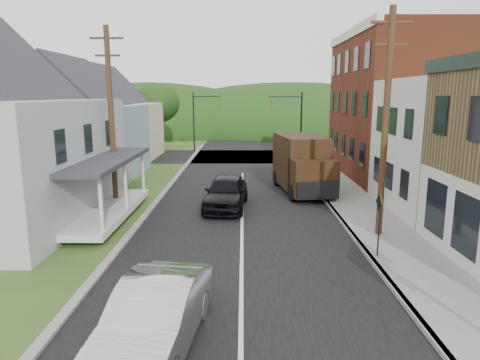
{
  "coord_description": "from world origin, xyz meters",
  "views": [
    {
      "loc": [
        0.05,
        -13.3,
        5.73
      ],
      "look_at": [
        -0.08,
        4.42,
        2.2
      ],
      "focal_mm": 32.0,
      "sensor_mm": 36.0,
      "label": 1
    }
  ],
  "objects_px": {
    "dark_sedan": "(226,192)",
    "silver_sedan": "(155,318)",
    "delivery_van": "(303,164)",
    "warning_sign": "(379,216)"
  },
  "relations": [
    {
      "from": "dark_sedan",
      "to": "silver_sedan",
      "type": "bearing_deg",
      "value": -90.5
    },
    {
      "from": "silver_sedan",
      "to": "delivery_van",
      "type": "relative_size",
      "value": 0.78
    },
    {
      "from": "silver_sedan",
      "to": "delivery_van",
      "type": "xyz_separation_m",
      "value": [
        5.5,
        16.22,
        0.89
      ]
    },
    {
      "from": "delivery_van",
      "to": "warning_sign",
      "type": "distance_m",
      "value": 10.76
    },
    {
      "from": "dark_sedan",
      "to": "warning_sign",
      "type": "height_order",
      "value": "warning_sign"
    },
    {
      "from": "dark_sedan",
      "to": "warning_sign",
      "type": "relative_size",
      "value": 2.21
    },
    {
      "from": "silver_sedan",
      "to": "warning_sign",
      "type": "xyz_separation_m",
      "value": [
        6.71,
        5.52,
        0.78
      ]
    },
    {
      "from": "dark_sedan",
      "to": "delivery_van",
      "type": "xyz_separation_m",
      "value": [
        4.4,
        3.75,
        0.85
      ]
    },
    {
      "from": "silver_sedan",
      "to": "dark_sedan",
      "type": "height_order",
      "value": "dark_sedan"
    },
    {
      "from": "silver_sedan",
      "to": "warning_sign",
      "type": "relative_size",
      "value": 2.17
    }
  ]
}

